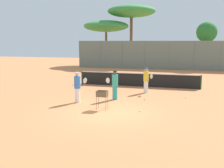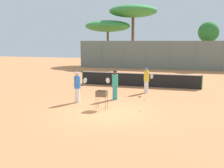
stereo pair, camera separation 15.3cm
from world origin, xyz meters
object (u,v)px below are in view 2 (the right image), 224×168
Objects in this scene: tennis_net at (139,79)px; parked_car at (207,63)px; player_white_outfit at (77,87)px; player_red_cap at (115,85)px; player_yellow_shirt at (146,80)px; ball_cart at (102,95)px.

tennis_net is 2.27× the size of parked_car.
player_white_outfit is 2.30m from player_red_cap.
player_yellow_shirt is 5.28m from ball_cart.
tennis_net is 9.76× the size of ball_cart.
player_white_outfit is 1.81× the size of ball_cart.
player_yellow_shirt is at bearing -105.08° from parked_car.
player_white_outfit is at bearing -110.39° from parked_car.
ball_cart is (-0.03, -2.41, -0.18)m from player_red_cap.
player_yellow_shirt is (1.52, 2.64, -0.02)m from player_red_cap.
player_yellow_shirt is 19.50m from parked_car.
parked_car is (6.59, 21.46, -0.26)m from player_red_cap.
player_yellow_shirt is (3.40, 3.96, -0.02)m from player_white_outfit.
player_red_cap is 1.81× the size of ball_cart.
player_white_outfit is at bearing 149.52° from ball_cart.
ball_cart is (-1.55, -5.05, -0.16)m from player_yellow_shirt.
parked_car reaches higher than ball_cart.
parked_car is (5.07, 18.82, -0.24)m from player_yellow_shirt.
ball_cart is 24.77m from parked_car.
player_white_outfit reaches higher than ball_cart.
ball_cart is at bearing -87.75° from player_white_outfit.
parked_car is at bearing 74.50° from ball_cart.
parked_car is (6.07, 16.42, 0.10)m from tennis_net.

